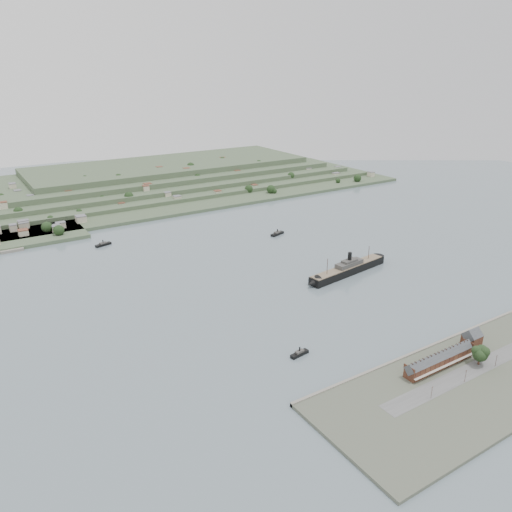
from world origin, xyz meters
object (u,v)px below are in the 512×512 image
gabled_building (472,339)px  steamship (346,270)px  fig_tree (481,353)px  tugboat (299,353)px  terrace_row (439,360)px

gabled_building → steamship: 142.43m
gabled_building → fig_tree: (-13.89, -16.30, 1.97)m
gabled_building → tugboat: 115.68m
steamship → tugboat: 145.64m
fig_tree → terrace_row: bearing=152.5°
terrace_row → steamship: bearing=69.9°
terrace_row → fig_tree: fig_tree is taller
terrace_row → fig_tree: bearing=-27.5°
tugboat → gabled_building: bearing=-28.5°
gabled_building → terrace_row: bearing=-173.9°
gabled_building → fig_tree: 21.50m
gabled_building → fig_tree: size_ratio=1.05×
gabled_building → fig_tree: bearing=-130.4°
terrace_row → tugboat: bearing=137.2°
gabled_building → steamship: steamship is taller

